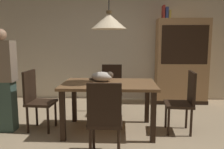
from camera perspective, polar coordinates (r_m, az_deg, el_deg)
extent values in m
plane|color=tan|center=(3.13, -0.20, -17.77)|extent=(10.00, 10.00, 0.00)
cube|color=beige|center=(5.46, 1.11, 9.11)|extent=(6.40, 0.10, 2.90)
cube|color=brown|center=(3.46, -0.73, -2.44)|extent=(1.40, 0.90, 0.04)
cube|color=black|center=(3.28, -12.17, -10.04)|extent=(0.07, 0.07, 0.71)
cube|color=black|center=(3.20, 10.20, -10.42)|extent=(0.07, 0.07, 0.71)
cube|color=black|center=(4.01, -9.36, -6.57)|extent=(0.07, 0.07, 0.71)
cube|color=black|center=(3.95, 8.69, -6.78)|extent=(0.07, 0.07, 0.71)
cube|color=black|center=(2.77, -1.66, -11.68)|extent=(0.40, 0.40, 0.04)
cube|color=black|center=(2.52, -1.95, -7.53)|extent=(0.38, 0.04, 0.48)
cylinder|color=black|center=(3.00, 1.71, -14.71)|extent=(0.04, 0.04, 0.41)
cylinder|color=black|center=(3.02, -4.58, -14.59)|extent=(0.04, 0.04, 0.41)
cylinder|color=black|center=(2.71, 1.68, -17.37)|extent=(0.04, 0.04, 0.41)
cylinder|color=black|center=(2.73, -5.38, -17.20)|extent=(0.04, 0.04, 0.41)
cube|color=black|center=(3.74, -17.13, -6.73)|extent=(0.43, 0.43, 0.04)
cube|color=black|center=(3.76, -19.83, -2.71)|extent=(0.06, 0.38, 0.48)
cylinder|color=black|center=(3.60, -15.61, -10.98)|extent=(0.04, 0.04, 0.41)
cylinder|color=black|center=(3.89, -13.84, -9.48)|extent=(0.04, 0.04, 0.41)
cylinder|color=black|center=(3.73, -20.26, -10.52)|extent=(0.04, 0.04, 0.41)
cylinder|color=black|center=(4.00, -18.21, -9.12)|extent=(0.04, 0.04, 0.41)
cube|color=black|center=(4.31, -0.13, -4.37)|extent=(0.40, 0.40, 0.04)
cube|color=black|center=(4.43, -0.03, -0.57)|extent=(0.38, 0.04, 0.48)
cylinder|color=black|center=(4.22, -2.42, -7.81)|extent=(0.04, 0.04, 0.41)
cylinder|color=black|center=(4.20, 1.98, -7.86)|extent=(0.04, 0.04, 0.41)
cylinder|color=black|center=(4.52, -2.08, -6.68)|extent=(0.04, 0.04, 0.41)
cylinder|color=black|center=(4.51, 2.00, -6.72)|extent=(0.04, 0.04, 0.41)
cube|color=black|center=(3.63, 16.20, -7.14)|extent=(0.43, 0.43, 0.04)
cube|color=black|center=(3.61, 19.19, -3.13)|extent=(0.06, 0.38, 0.48)
cylinder|color=black|center=(3.82, 13.25, -9.76)|extent=(0.04, 0.04, 0.41)
cylinder|color=black|center=(3.52, 13.88, -11.37)|extent=(0.04, 0.04, 0.41)
cylinder|color=black|center=(3.87, 18.02, -9.70)|extent=(0.04, 0.04, 0.41)
cylinder|color=black|center=(3.58, 19.07, -11.27)|extent=(0.04, 0.04, 0.41)
ellipsoid|color=beige|center=(3.59, -2.53, -0.52)|extent=(0.38, 0.29, 0.15)
sphere|color=brown|center=(3.56, -0.51, -0.18)|extent=(0.11, 0.11, 0.11)
cylinder|color=brown|center=(3.67, -4.29, -1.14)|extent=(0.18, 0.04, 0.04)
cone|color=beige|center=(3.41, -0.76, 13.08)|extent=(0.52, 0.52, 0.22)
cylinder|color=#513D23|center=(3.43, -0.77, 15.25)|extent=(0.08, 0.08, 0.04)
cube|color=tan|center=(5.31, 16.84, 3.11)|extent=(1.10, 0.44, 1.85)
cube|color=black|center=(5.08, 17.64, 7.03)|extent=(0.97, 0.01, 0.81)
cube|color=black|center=(5.46, 16.44, -6.17)|extent=(1.12, 0.45, 0.08)
cube|color=#B73833|center=(5.24, 12.63, 14.87)|extent=(0.04, 0.22, 0.28)
cube|color=#384C93|center=(5.25, 13.32, 14.62)|extent=(0.06, 0.24, 0.24)
cube|color=gold|center=(5.26, 14.03, 14.25)|extent=(0.04, 0.20, 0.18)
cube|color=#3D564C|center=(3.91, -25.01, -7.14)|extent=(0.30, 0.20, 0.77)
cube|color=#84705B|center=(3.80, -25.65, 3.00)|extent=(0.36, 0.22, 0.61)
sphere|color=#A37A5B|center=(3.78, -26.03, 8.88)|extent=(0.18, 0.18, 0.18)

